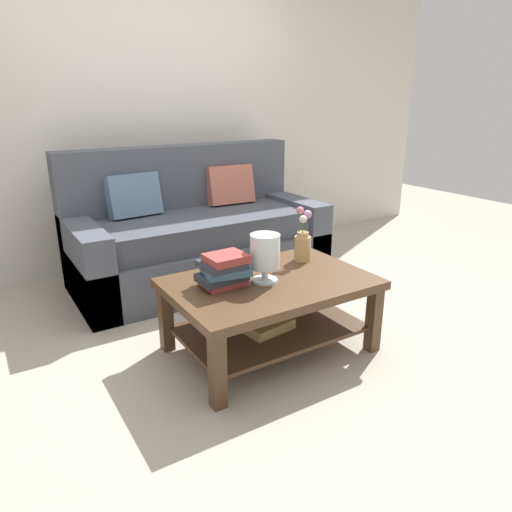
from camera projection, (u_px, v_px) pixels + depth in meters
name	position (u px, v px, depth m)	size (l,w,h in m)	color
ground_plane	(251.00, 325.00, 3.10)	(10.00, 10.00, 0.00)	#ADA393
back_wall	(149.00, 107.00, 3.99)	(6.40, 0.12, 2.70)	beige
couch	(197.00, 236.00, 3.78)	(1.97, 0.90, 1.06)	#474C56
coffee_table	(270.00, 300.00, 2.70)	(1.14, 0.77, 0.44)	#4C331E
book_stack_main	(224.00, 270.00, 2.55)	(0.29, 0.25, 0.19)	#993833
glass_hurricane_vase	(265.00, 253.00, 2.59)	(0.17, 0.17, 0.28)	silver
flower_pitcher	(303.00, 242.00, 2.94)	(0.11, 0.10, 0.34)	tan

